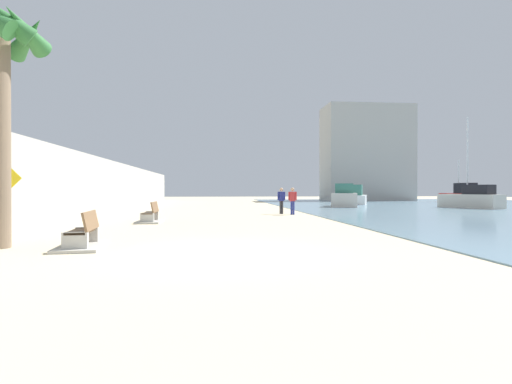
% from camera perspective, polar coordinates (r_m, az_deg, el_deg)
% --- Properties ---
extents(ground_plane, '(120.00, 120.00, 0.00)m').
position_cam_1_polar(ground_plane, '(28.00, -5.96, -2.82)').
color(ground_plane, '#C6B793').
extents(seawall, '(0.80, 64.00, 3.59)m').
position_cam_1_polar(seawall, '(28.97, -20.97, 0.82)').
color(seawall, '#ADAAA3').
rests_on(seawall, ground).
extents(bench_near, '(1.29, 2.19, 0.98)m').
position_cam_1_polar(bench_near, '(11.89, -22.96, -6.04)').
color(bench_near, '#ADAAA3').
rests_on(bench_near, ground).
extents(bench_far, '(1.12, 2.11, 0.98)m').
position_cam_1_polar(bench_far, '(19.96, -14.46, -3.44)').
color(bench_far, '#ADAAA3').
rests_on(bench_far, ground).
extents(person_walking, '(0.49, 0.29, 1.67)m').
position_cam_1_polar(person_walking, '(25.32, 5.10, -0.96)').
color(person_walking, navy).
rests_on(person_walking, ground).
extents(person_standing, '(0.52, 0.26, 1.66)m').
position_cam_1_polar(person_standing, '(25.98, 3.55, -0.94)').
color(person_standing, '#333338').
rests_on(person_standing, ground).
extents(boat_mid_bay, '(1.72, 6.73, 5.10)m').
position_cam_1_polar(boat_mid_bay, '(53.63, 26.65, -0.41)').
color(boat_mid_bay, red).
rests_on(boat_mid_bay, water_bay).
extents(boat_far_left, '(3.43, 4.92, 2.02)m').
position_cam_1_polar(boat_far_left, '(37.05, 12.16, -0.79)').
color(boat_far_left, beige).
rests_on(boat_far_left, water_bay).
extents(boat_nearest, '(4.52, 6.55, 2.00)m').
position_cam_1_polar(boat_nearest, '(44.33, 13.49, -0.67)').
color(boat_nearest, white).
rests_on(boat_nearest, water_bay).
extents(boat_distant, '(3.36, 5.23, 7.48)m').
position_cam_1_polar(boat_distant, '(37.68, 27.76, -0.84)').
color(boat_distant, beige).
rests_on(boat_distant, water_bay).
extents(pedestrian_sign, '(0.85, 0.08, 2.34)m').
position_cam_1_polar(pedestrian_sign, '(15.25, -31.22, -0.06)').
color(pedestrian_sign, slate).
rests_on(pedestrian_sign, ground).
extents(harbor_building, '(12.00, 6.00, 13.21)m').
position_cam_1_polar(harbor_building, '(60.09, 15.09, 5.17)').
color(harbor_building, '#ADAAA3').
rests_on(harbor_building, ground).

